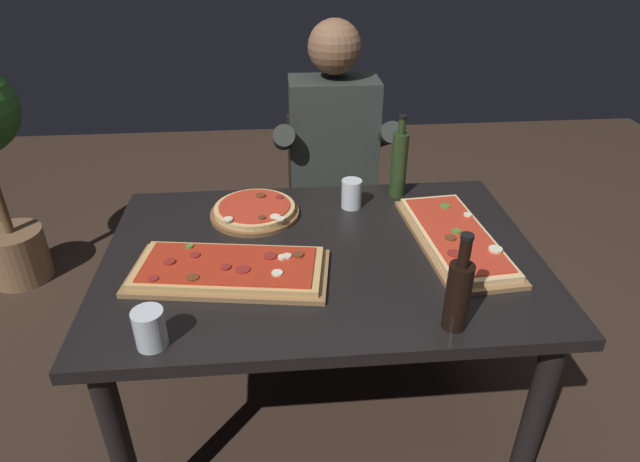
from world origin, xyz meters
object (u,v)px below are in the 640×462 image
(wine_bottle_dark, at_px, (458,292))
(tumbler_far_side, at_px, (352,194))
(pizza_round_far, at_px, (255,211))
(diner_chair, at_px, (331,199))
(tumbler_near_camera, at_px, (150,330))
(dining_table, at_px, (321,276))
(seated_diner, at_px, (334,160))
(pizza_rectangular_front, at_px, (229,270))
(oil_bottle_amber, at_px, (399,163))
(pizza_rectangular_left, at_px, (455,238))

(wine_bottle_dark, height_order, tumbler_far_side, wine_bottle_dark)
(pizza_round_far, distance_m, diner_chair, 0.73)
(tumbler_near_camera, bearing_deg, dining_table, 40.24)
(seated_diner, bearing_deg, pizza_rectangular_front, -116.09)
(tumbler_near_camera, distance_m, diner_chair, 1.42)
(seated_diner, bearing_deg, tumbler_near_camera, -117.54)
(pizza_rectangular_front, distance_m, pizza_round_far, 0.38)
(pizza_rectangular_front, xyz_separation_m, tumbler_near_camera, (-0.18, -0.29, 0.03))
(wine_bottle_dark, bearing_deg, pizza_rectangular_front, 154.74)
(oil_bottle_amber, bearing_deg, dining_table, -130.44)
(wine_bottle_dark, relative_size, tumbler_near_camera, 2.69)
(tumbler_near_camera, relative_size, seated_diner, 0.08)
(pizza_round_far, height_order, tumbler_far_side, tumbler_far_side)
(oil_bottle_amber, distance_m, tumbler_near_camera, 1.12)
(pizza_round_far, height_order, wine_bottle_dark, wine_bottle_dark)
(tumbler_far_side, xyz_separation_m, diner_chair, (-0.02, 0.55, -0.31))
(pizza_rectangular_front, relative_size, oil_bottle_amber, 1.97)
(wine_bottle_dark, height_order, seated_diner, seated_diner)
(dining_table, distance_m, wine_bottle_dark, 0.55)
(pizza_rectangular_left, relative_size, oil_bottle_amber, 1.87)
(pizza_rectangular_left, bearing_deg, tumbler_near_camera, -155.61)
(pizza_round_far, xyz_separation_m, oil_bottle_amber, (0.55, 0.12, 0.11))
(dining_table, bearing_deg, diner_chair, 81.88)
(pizza_rectangular_front, bearing_deg, diner_chair, 66.81)
(wine_bottle_dark, bearing_deg, pizza_rectangular_left, 72.53)
(tumbler_far_side, bearing_deg, diner_chair, 91.73)
(pizza_rectangular_left, xyz_separation_m, pizza_round_far, (-0.67, 0.25, -0.00))
(pizza_rectangular_front, distance_m, tumbler_far_side, 0.59)
(dining_table, height_order, diner_chair, diner_chair)
(pizza_rectangular_front, xyz_separation_m, tumbler_far_side, (0.43, 0.41, 0.03))
(pizza_rectangular_left, relative_size, pizza_round_far, 1.85)
(wine_bottle_dark, xyz_separation_m, tumbler_far_side, (-0.18, 0.69, -0.06))
(diner_chair, bearing_deg, pizza_round_far, -119.99)
(dining_table, xyz_separation_m, pizza_rectangular_front, (-0.29, -0.10, 0.12))
(wine_bottle_dark, distance_m, oil_bottle_amber, 0.78)
(oil_bottle_amber, xyz_separation_m, diner_chair, (-0.21, 0.47, -0.39))
(pizza_round_far, height_order, oil_bottle_amber, oil_bottle_amber)
(pizza_rectangular_front, distance_m, tumbler_near_camera, 0.34)
(dining_table, xyz_separation_m, oil_bottle_amber, (0.33, 0.39, 0.23))
(seated_diner, bearing_deg, pizza_rectangular_left, -65.45)
(pizza_rectangular_front, bearing_deg, wine_bottle_dark, -25.26)
(pizza_round_far, distance_m, tumbler_near_camera, 0.71)
(wine_bottle_dark, bearing_deg, dining_table, 129.25)
(pizza_rectangular_front, distance_m, seated_diner, 0.93)
(oil_bottle_amber, bearing_deg, diner_chair, 113.83)
(dining_table, relative_size, oil_bottle_amber, 4.38)
(pizza_rectangular_front, xyz_separation_m, wine_bottle_dark, (0.61, -0.29, 0.09))
(tumbler_near_camera, relative_size, tumbler_far_side, 0.98)
(pizza_rectangular_front, relative_size, pizza_round_far, 1.96)
(pizza_round_far, bearing_deg, pizza_rectangular_front, -100.79)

